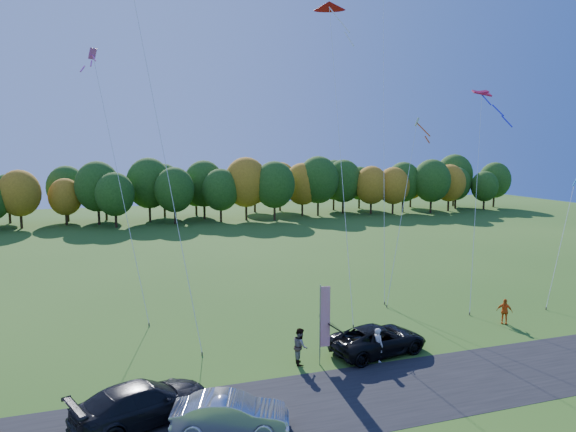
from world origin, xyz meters
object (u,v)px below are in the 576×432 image
object	(u,v)px
silver_sedan	(231,414)
feather_flag	(324,316)
black_suv	(378,339)
person_east	(504,311)

from	to	relation	value
silver_sedan	feather_flag	world-z (taller)	feather_flag
black_suv	feather_flag	xyz separation A→B (m)	(-3.40, -0.46, 1.84)
black_suv	person_east	bearing A→B (deg)	-89.74
person_east	black_suv	bearing A→B (deg)	-128.50
silver_sedan	feather_flag	distance (m)	7.87
silver_sedan	feather_flag	bearing A→B (deg)	-33.94
person_east	feather_flag	distance (m)	13.64
black_suv	silver_sedan	bearing A→B (deg)	110.08
silver_sedan	person_east	bearing A→B (deg)	-53.17
silver_sedan	feather_flag	xyz separation A→B (m)	(5.93, 4.84, 1.85)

